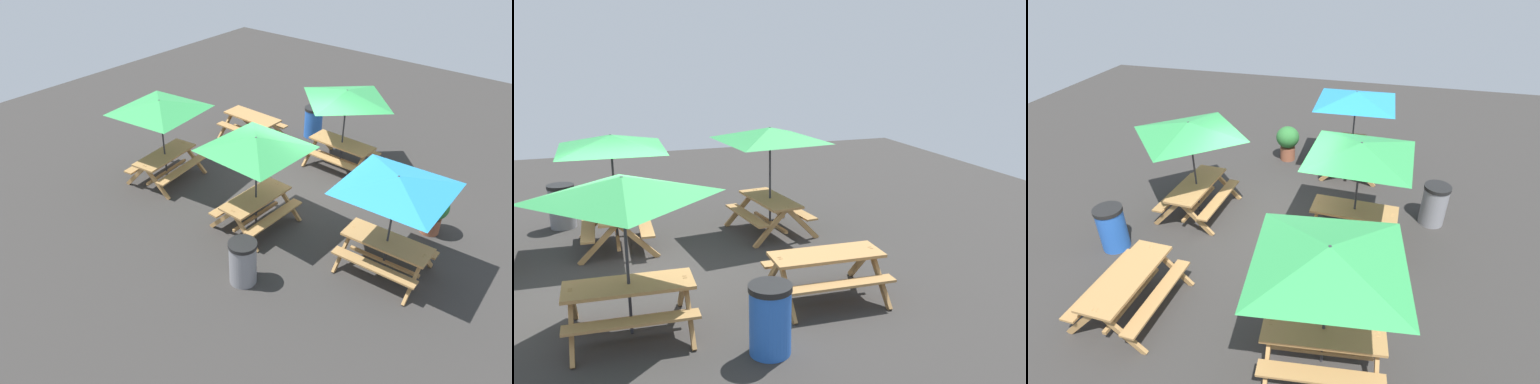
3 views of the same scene
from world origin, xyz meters
TOP-DOWN VIEW (x-y plane):
  - ground_plane at (0.00, 0.00)m, footprint 24.00×24.00m
  - picnic_table_0 at (3.19, 1.74)m, footprint 2.81×2.81m
  - picnic_table_1 at (-3.16, 1.43)m, footprint 2.83×2.83m
  - picnic_table_2 at (-0.04, 1.85)m, footprint 2.83×2.83m
  - picnic_table_3 at (-0.15, -1.85)m, footprint 2.09×2.09m
  - picnic_table_4 at (2.96, -1.67)m, footprint 1.84×1.58m
  - trash_bin_blue at (1.55, -2.99)m, footprint 0.59×0.59m
  - trash_bin_gray at (-1.08, 3.56)m, footprint 0.59×0.59m
  - potted_plant_0 at (-3.39, -0.47)m, footprint 0.68×0.68m

SIDE VIEW (x-z plane):
  - ground_plane at x=0.00m, z-range 0.00..0.00m
  - trash_bin_blue at x=1.55m, z-range 0.00..0.98m
  - trash_bin_gray at x=-1.08m, z-range 0.00..0.98m
  - picnic_table_4 at x=2.96m, z-range 0.16..0.97m
  - potted_plant_0 at x=-3.39m, z-range 0.09..1.12m
  - picnic_table_0 at x=3.19m, z-range 0.82..3.16m
  - picnic_table_1 at x=-3.16m, z-range 0.82..3.16m
  - picnic_table_2 at x=-0.04m, z-range 0.82..3.16m
  - picnic_table_3 at x=-0.15m, z-range 0.82..3.16m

